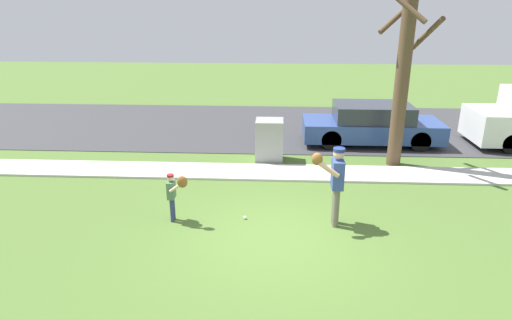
{
  "coord_description": "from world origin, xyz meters",
  "views": [
    {
      "loc": [
        0.02,
        -7.85,
        4.44
      ],
      "look_at": [
        -0.49,
        1.86,
        1.0
      ],
      "focal_mm": 31.05,
      "sensor_mm": 36.0,
      "label": 1
    }
  ],
  "objects_px": {
    "utility_cabinet": "(269,140)",
    "person_adult": "(335,178)",
    "street_tree_near": "(404,61)",
    "person_child": "(174,191)",
    "baseball": "(245,218)",
    "parked_wagon_blue": "(371,124)"
  },
  "relations": [
    {
      "from": "person_child",
      "to": "utility_cabinet",
      "type": "relative_size",
      "value": 0.89
    },
    {
      "from": "person_child",
      "to": "street_tree_near",
      "type": "distance_m",
      "value": 7.14
    },
    {
      "from": "baseball",
      "to": "parked_wagon_blue",
      "type": "xyz_separation_m",
      "value": [
        3.78,
        5.76,
        0.62
      ]
    },
    {
      "from": "person_child",
      "to": "street_tree_near",
      "type": "relative_size",
      "value": 0.2
    },
    {
      "from": "utility_cabinet",
      "to": "street_tree_near",
      "type": "relative_size",
      "value": 0.22
    },
    {
      "from": "person_child",
      "to": "parked_wagon_blue",
      "type": "distance_m",
      "value": 7.94
    },
    {
      "from": "baseball",
      "to": "parked_wagon_blue",
      "type": "bearing_deg",
      "value": 56.74
    },
    {
      "from": "person_adult",
      "to": "parked_wagon_blue",
      "type": "relative_size",
      "value": 0.38
    },
    {
      "from": "utility_cabinet",
      "to": "street_tree_near",
      "type": "xyz_separation_m",
      "value": [
        3.63,
        -0.18,
        2.34
      ]
    },
    {
      "from": "person_adult",
      "to": "street_tree_near",
      "type": "xyz_separation_m",
      "value": [
        2.19,
        3.86,
        1.9
      ]
    },
    {
      "from": "person_adult",
      "to": "parked_wagon_blue",
      "type": "distance_m",
      "value": 6.23
    },
    {
      "from": "person_adult",
      "to": "person_child",
      "type": "bearing_deg",
      "value": 0.32
    },
    {
      "from": "person_child",
      "to": "parked_wagon_blue",
      "type": "relative_size",
      "value": 0.25
    },
    {
      "from": "utility_cabinet",
      "to": "street_tree_near",
      "type": "bearing_deg",
      "value": -2.82
    },
    {
      "from": "person_adult",
      "to": "parked_wagon_blue",
      "type": "height_order",
      "value": "person_adult"
    },
    {
      "from": "utility_cabinet",
      "to": "street_tree_near",
      "type": "distance_m",
      "value": 4.33
    },
    {
      "from": "utility_cabinet",
      "to": "person_adult",
      "type": "bearing_deg",
      "value": -70.29
    },
    {
      "from": "street_tree_near",
      "to": "person_adult",
      "type": "bearing_deg",
      "value": -119.49
    },
    {
      "from": "utility_cabinet",
      "to": "baseball",
      "type": "bearing_deg",
      "value": -96.31
    },
    {
      "from": "person_adult",
      "to": "street_tree_near",
      "type": "bearing_deg",
      "value": -119.47
    },
    {
      "from": "baseball",
      "to": "street_tree_near",
      "type": "distance_m",
      "value": 6.23
    },
    {
      "from": "person_child",
      "to": "baseball",
      "type": "xyz_separation_m",
      "value": [
        1.49,
        0.18,
        -0.68
      ]
    }
  ]
}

